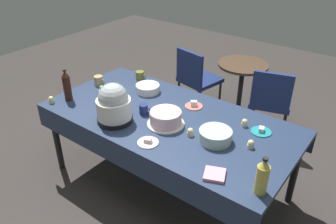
% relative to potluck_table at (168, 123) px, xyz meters
% --- Properties ---
extents(ground, '(9.00, 9.00, 0.00)m').
position_rel_potluck_table_xyz_m(ground, '(0.00, 0.00, -0.69)').
color(ground, '#383330').
extents(potluck_table, '(2.20, 1.10, 0.75)m').
position_rel_potluck_table_xyz_m(potluck_table, '(0.00, 0.00, 0.00)').
color(potluck_table, navy).
rests_on(potluck_table, ground).
extents(frosted_layer_cake, '(0.31, 0.31, 0.13)m').
position_rel_potluck_table_xyz_m(frosted_layer_cake, '(0.06, -0.11, 0.12)').
color(frosted_layer_cake, silver).
rests_on(frosted_layer_cake, potluck_table).
extents(slow_cooker, '(0.30, 0.30, 0.35)m').
position_rel_potluck_table_xyz_m(slow_cooker, '(-0.32, -0.32, 0.22)').
color(slow_cooker, black).
rests_on(slow_cooker, potluck_table).
extents(glass_salad_bowl, '(0.26, 0.26, 0.09)m').
position_rel_potluck_table_xyz_m(glass_salad_bowl, '(0.50, -0.06, 0.11)').
color(glass_salad_bowl, '#B2C6BC').
rests_on(glass_salad_bowl, potluck_table).
extents(ceramic_snack_bowl, '(0.23, 0.23, 0.08)m').
position_rel_potluck_table_xyz_m(ceramic_snack_bowl, '(-0.45, 0.26, 0.10)').
color(ceramic_snack_bowl, silver).
rests_on(ceramic_snack_bowl, potluck_table).
extents(dessert_plate_teal, '(0.16, 0.16, 0.04)m').
position_rel_potluck_table_xyz_m(dessert_plate_teal, '(0.74, 0.27, 0.07)').
color(dessert_plate_teal, teal).
rests_on(dessert_plate_teal, potluck_table).
extents(dessert_plate_coral, '(0.16, 0.16, 0.06)m').
position_rel_potluck_table_xyz_m(dessert_plate_coral, '(0.08, 0.29, 0.08)').
color(dessert_plate_coral, '#E07266').
rests_on(dessert_plate_coral, potluck_table).
extents(dessert_plate_white, '(0.17, 0.17, 0.04)m').
position_rel_potluck_table_xyz_m(dessert_plate_white, '(0.11, -0.40, 0.07)').
color(dessert_plate_white, white).
rests_on(dessert_plate_white, potluck_table).
extents(cupcake_lemon, '(0.05, 0.05, 0.07)m').
position_rel_potluck_table_xyz_m(cupcake_lemon, '(-0.75, -0.07, 0.09)').
color(cupcake_lemon, beige).
rests_on(cupcake_lemon, potluck_table).
extents(cupcake_cocoa, '(0.05, 0.05, 0.07)m').
position_rel_potluck_table_xyz_m(cupcake_cocoa, '(0.59, 0.26, 0.09)').
color(cupcake_cocoa, beige).
rests_on(cupcake_cocoa, potluck_table).
extents(cupcake_vanilla, '(0.05, 0.05, 0.07)m').
position_rel_potluck_table_xyz_m(cupcake_vanilla, '(-1.01, -0.45, 0.09)').
color(cupcake_vanilla, beige).
rests_on(cupcake_vanilla, potluck_table).
extents(cupcake_mint, '(0.05, 0.05, 0.07)m').
position_rel_potluck_table_xyz_m(cupcake_mint, '(0.31, -0.12, 0.09)').
color(cupcake_mint, beige).
rests_on(cupcake_mint, potluck_table).
extents(cupcake_berry, '(0.05, 0.05, 0.07)m').
position_rel_potluck_table_xyz_m(cupcake_berry, '(-0.81, -0.01, 0.09)').
color(cupcake_berry, beige).
rests_on(cupcake_berry, potluck_table).
extents(cupcake_rose, '(0.05, 0.05, 0.07)m').
position_rel_potluck_table_xyz_m(cupcake_rose, '(0.76, 0.02, 0.09)').
color(cupcake_rose, beige).
rests_on(cupcake_rose, potluck_table).
extents(soda_bottle_cola, '(0.07, 0.07, 0.31)m').
position_rel_potluck_table_xyz_m(soda_bottle_cola, '(-0.94, -0.31, 0.21)').
color(soda_bottle_cola, '#33190F').
rests_on(soda_bottle_cola, potluck_table).
extents(soda_bottle_ginger_ale, '(0.08, 0.08, 0.27)m').
position_rel_potluck_table_xyz_m(soda_bottle_ginger_ale, '(1.01, -0.38, 0.19)').
color(soda_bottle_ginger_ale, gold).
rests_on(soda_bottle_ginger_ale, potluck_table).
extents(coffee_mug_navy, '(0.12, 0.08, 0.09)m').
position_rel_potluck_table_xyz_m(coffee_mug_navy, '(-0.20, -0.08, 0.11)').
color(coffee_mug_navy, navy).
rests_on(coffee_mug_navy, potluck_table).
extents(coffee_mug_olive, '(0.13, 0.09, 0.09)m').
position_rel_potluck_table_xyz_m(coffee_mug_olive, '(-0.69, 0.43, 0.11)').
color(coffee_mug_olive, olive).
rests_on(coffee_mug_olive, potluck_table).
extents(coffee_mug_tan, '(0.13, 0.09, 0.10)m').
position_rel_potluck_table_xyz_m(coffee_mug_tan, '(-0.95, 0.08, 0.11)').
color(coffee_mug_tan, tan).
rests_on(coffee_mug_tan, potluck_table).
extents(paper_napkin_stack, '(0.18, 0.18, 0.02)m').
position_rel_potluck_table_xyz_m(paper_napkin_stack, '(0.71, -0.42, 0.07)').
color(paper_napkin_stack, pink).
rests_on(paper_napkin_stack, potluck_table).
extents(maroon_chair_left, '(0.52, 0.52, 0.85)m').
position_rel_potluck_table_xyz_m(maroon_chair_left, '(-0.57, 1.34, -0.20)').
color(maroon_chair_left, navy).
rests_on(maroon_chair_left, ground).
extents(maroon_chair_right, '(0.54, 0.54, 0.85)m').
position_rel_potluck_table_xyz_m(maroon_chair_right, '(0.42, 1.34, -0.20)').
color(maroon_chair_right, navy).
rests_on(maroon_chair_right, ground).
extents(round_cafe_table, '(0.60, 0.60, 0.72)m').
position_rel_potluck_table_xyz_m(round_cafe_table, '(-0.05, 1.56, -0.19)').
color(round_cafe_table, '#473323').
rests_on(round_cafe_table, ground).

